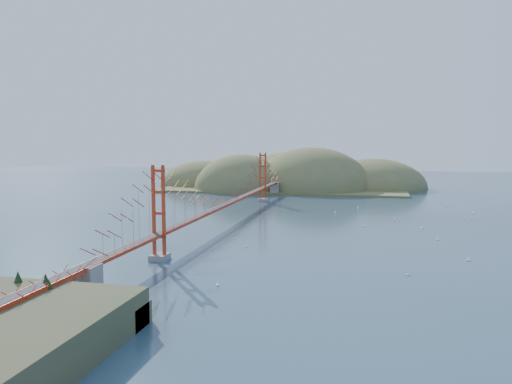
% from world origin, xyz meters
% --- Properties ---
extents(ground, '(320.00, 320.00, 0.00)m').
position_xyz_m(ground, '(0.00, 0.00, 0.00)').
color(ground, '#294152').
rests_on(ground, ground).
extents(bridge, '(2.20, 94.40, 12.00)m').
position_xyz_m(bridge, '(0.00, 0.18, 7.01)').
color(bridge, gray).
rests_on(bridge, ground).
extents(approach_viaduct, '(1.40, 12.00, 3.38)m').
position_xyz_m(approach_viaduct, '(0.00, -51.91, 2.55)').
color(approach_viaduct, '#B22C13').
rests_on(approach_viaduct, ground).
extents(promontory, '(9.00, 6.00, 0.24)m').
position_xyz_m(promontory, '(0.00, -48.50, 0.12)').
color(promontory, '#59544C').
rests_on(promontory, ground).
extents(fort, '(3.70, 2.30, 1.75)m').
position_xyz_m(fort, '(0.40, -47.80, 0.67)').
color(fort, brown).
rests_on(fort, ground).
extents(far_headlands, '(84.00, 58.00, 25.00)m').
position_xyz_m(far_headlands, '(2.21, 68.52, 0.00)').
color(far_headlands, olive).
rests_on(far_headlands, ground).
extents(sailboat_16, '(0.61, 0.61, 0.65)m').
position_xyz_m(sailboat_16, '(29.89, 6.18, 0.15)').
color(sailboat_16, white).
rests_on(sailboat_16, ground).
extents(sailboat_17, '(0.51, 0.48, 0.57)m').
position_xyz_m(sailboat_17, '(41.65, 28.84, 0.14)').
color(sailboat_17, white).
rests_on(sailboat_17, ground).
extents(sailboat_0, '(0.52, 0.60, 0.69)m').
position_xyz_m(sailboat_0, '(8.50, -20.21, 0.15)').
color(sailboat_0, white).
rests_on(sailboat_0, ground).
extents(sailboat_13, '(0.52, 0.47, 0.59)m').
position_xyz_m(sailboat_13, '(34.93, -9.52, 0.14)').
color(sailboat_13, white).
rests_on(sailboat_13, ground).
extents(sailboat_3, '(0.64, 0.64, 0.70)m').
position_xyz_m(sailboat_3, '(18.35, 14.72, 0.15)').
color(sailboat_3, white).
rests_on(sailboat_3, ground).
extents(sailboat_6, '(0.54, 0.54, 0.57)m').
position_xyz_m(sailboat_6, '(29.30, -30.43, 0.14)').
color(sailboat_6, white).
rests_on(sailboat_6, ground).
extents(sailboat_10, '(0.50, 0.54, 0.60)m').
position_xyz_m(sailboat_10, '(10.20, -38.86, 0.14)').
color(sailboat_10, white).
rests_on(sailboat_10, ground).
extents(sailboat_14, '(0.64, 0.64, 0.71)m').
position_xyz_m(sailboat_14, '(29.56, 7.95, 0.15)').
color(sailboat_14, white).
rests_on(sailboat_14, ground).
extents(sailboat_1, '(0.63, 0.63, 0.70)m').
position_xyz_m(sailboat_1, '(33.65, 0.48, 0.15)').
color(sailboat_1, white).
rests_on(sailboat_1, ground).
extents(sailboat_4, '(0.61, 0.61, 0.64)m').
position_xyz_m(sailboat_4, '(24.21, -0.10, 0.15)').
color(sailboat_4, white).
rests_on(sailboat_4, ground).
extents(sailboat_15, '(0.47, 0.57, 0.67)m').
position_xyz_m(sailboat_15, '(22.62, 22.40, 0.15)').
color(sailboat_15, white).
rests_on(sailboat_15, ground).
extents(sailboat_2, '(0.61, 0.50, 0.72)m').
position_xyz_m(sailboat_2, '(36.97, -22.04, 0.16)').
color(sailboat_2, white).
rests_on(sailboat_2, ground).
extents(sailboat_9, '(0.52, 0.52, 0.57)m').
position_xyz_m(sailboat_9, '(43.58, 12.18, 0.14)').
color(sailboat_9, white).
rests_on(sailboat_9, ground).
extents(sailboat_8, '(0.61, 0.56, 0.68)m').
position_xyz_m(sailboat_8, '(45.18, 19.81, 0.15)').
color(sailboat_8, white).
rests_on(sailboat_8, ground).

